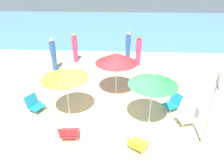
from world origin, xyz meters
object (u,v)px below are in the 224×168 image
at_px(beach_chair_f, 173,102).
at_px(person_a, 75,48).
at_px(beach_chair_a, 69,133).
at_px(beach_chair_e, 137,144).
at_px(umbrella_green, 153,80).
at_px(beach_chair_b, 34,104).
at_px(umbrella_red, 116,58).
at_px(person_c, 138,51).
at_px(person_b, 128,45).
at_px(beach_chair_c, 189,116).
at_px(warning_sign, 213,101).
at_px(beach_chair_d, 144,81).
at_px(umbrella_yellow, 65,74).
at_px(person_d, 53,54).

height_order(beach_chair_f, person_a, person_a).
bearing_deg(beach_chair_a, beach_chair_e, -104.02).
bearing_deg(umbrella_green, beach_chair_b, 171.87).
xyz_separation_m(umbrella_green, umbrella_red, (-1.20, 2.05, -0.11)).
bearing_deg(person_c, beach_chair_a, 99.54).
relative_size(person_b, person_c, 0.96).
bearing_deg(beach_chair_c, warning_sign, 85.27).
xyz_separation_m(umbrella_green, person_a, (-3.71, 5.59, -0.89)).
bearing_deg(warning_sign, person_c, 120.78).
distance_m(beach_chair_b, beach_chair_f, 5.21).
relative_size(umbrella_green, beach_chair_d, 2.71).
bearing_deg(person_a, warning_sign, -52.78).
relative_size(beach_chair_b, warning_sign, 0.30).
height_order(umbrella_yellow, beach_chair_c, umbrella_yellow).
bearing_deg(beach_chair_e, person_d, 67.61).
height_order(umbrella_green, beach_chair_b, umbrella_green).
bearing_deg(beach_chair_a, umbrella_green, -74.50).
bearing_deg(person_d, person_a, 116.26).
relative_size(umbrella_red, warning_sign, 0.79).
xyz_separation_m(beach_chair_e, person_d, (-4.08, 5.55, 0.60)).
bearing_deg(person_a, beach_chair_d, -40.36).
distance_m(umbrella_red, person_a, 4.40).
relative_size(umbrella_green, beach_chair_e, 2.77).
bearing_deg(beach_chair_f, warning_sign, 72.34).
bearing_deg(beach_chair_e, warning_sign, -45.18).
relative_size(person_b, warning_sign, 0.67).
xyz_separation_m(person_c, warning_sign, (1.61, -6.03, 0.70)).
bearing_deg(person_b, beach_chair_f, 135.97).
distance_m(umbrella_green, beach_chair_e, 1.96).
height_order(beach_chair_c, person_d, person_d).
distance_m(umbrella_yellow, beach_chair_c, 4.41).
xyz_separation_m(person_a, warning_sign, (5.24, -6.36, 0.69)).
bearing_deg(person_c, umbrella_yellow, 91.51).
xyz_separation_m(person_c, person_d, (-4.47, -0.97, 0.07)).
relative_size(beach_chair_a, beach_chair_f, 0.86).
xyz_separation_m(umbrella_green, beach_chair_b, (-4.21, 0.60, -1.43)).
xyz_separation_m(umbrella_red, beach_chair_e, (0.73, -3.31, -1.31)).
xyz_separation_m(umbrella_red, person_c, (1.12, 3.20, -0.79)).
distance_m(beach_chair_a, person_d, 5.61).
bearing_deg(person_c, umbrella_green, 122.10).
bearing_deg(person_c, beach_chair_f, 135.21).
bearing_deg(beach_chair_c, beach_chair_f, -83.55).
distance_m(beach_chair_b, person_d, 3.75).
bearing_deg(beach_chair_c, person_b, -88.96).
bearing_deg(beach_chair_c, person_a, -63.65).
bearing_deg(umbrella_yellow, beach_chair_d, 38.12).
relative_size(umbrella_yellow, warning_sign, 0.79).
xyz_separation_m(beach_chair_c, beach_chair_d, (-1.32, 2.54, -0.03)).
distance_m(beach_chair_a, beach_chair_e, 2.09).
xyz_separation_m(umbrella_red, beach_chair_a, (-1.33, -2.96, -1.32)).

